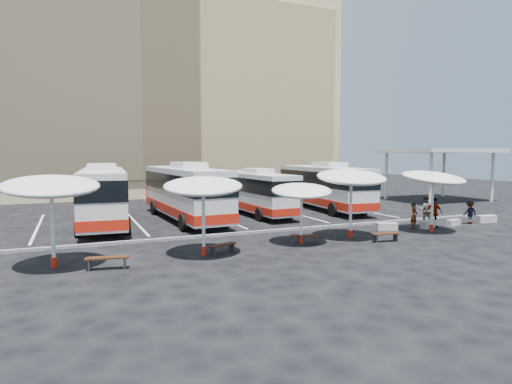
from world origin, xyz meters
name	(u,v)px	position (x,y,z in m)	size (l,w,h in m)	color
ground	(261,235)	(0.00, 0.00, 0.00)	(120.00, 120.00, 0.00)	black
sandstone_building	(156,89)	(0.00, 31.87, 12.63)	(42.00, 18.25, 29.60)	tan
service_canopy	(439,152)	(24.00, 10.00, 4.87)	(10.00, 8.00, 5.20)	silver
curb_divider	(257,232)	(0.00, 0.50, 0.07)	(34.00, 0.25, 0.15)	black
bay_lines	(217,216)	(0.00, 8.00, 0.01)	(24.15, 12.00, 0.01)	white
bus_0	(103,193)	(-8.04, 7.47, 2.07)	(3.68, 12.92, 4.05)	silver
bus_1	(184,191)	(-2.68, 7.17, 2.10)	(3.43, 13.04, 4.10)	silver
bus_2	(252,191)	(2.97, 8.31, 1.82)	(2.93, 11.32, 3.57)	silver
bus_3	(323,185)	(9.55, 8.55, 2.04)	(3.67, 12.78, 4.00)	silver
sunshade_0	(51,186)	(-10.68, -3.25, 3.33)	(4.08, 4.12, 3.92)	silver
sunshade_1	(203,186)	(-4.45, -3.58, 3.17)	(4.45, 4.48, 3.73)	silver
sunshade_2	(302,191)	(0.90, -3.14, 2.75)	(3.98, 4.00, 3.24)	silver
sunshade_3	(351,178)	(4.16, -2.84, 3.35)	(4.54, 4.58, 3.95)	silver
sunshade_4	(433,178)	(9.82, -3.14, 3.22)	(3.99, 4.03, 3.79)	silver
wood_bench_0	(107,260)	(-8.71, -4.39, 0.39)	(1.73, 0.72, 0.51)	black
wood_bench_1	(222,246)	(-3.54, -3.55, 0.34)	(1.47, 0.87, 0.44)	black
wood_bench_2	(305,237)	(1.08, -3.16, 0.34)	(1.50, 0.96, 0.45)	black
wood_bench_3	(386,235)	(5.27, -4.44, 0.36)	(1.55, 0.61, 0.46)	black
conc_bench_0	(387,227)	(7.65, -1.76, 0.23)	(1.22, 0.41, 0.46)	#979792
conc_bench_1	(428,224)	(10.60, -2.12, 0.25)	(1.31, 0.44, 0.49)	#979792
conc_bench_2	(453,223)	(12.76, -2.11, 0.20)	(1.07, 0.36, 0.40)	#979792
conc_bench_3	(486,219)	(15.90, -2.03, 0.25)	(1.32, 0.44, 0.50)	#979792
passenger_0	(414,216)	(9.50, -2.03, 0.81)	(0.59, 0.39, 1.62)	black
passenger_1	(426,210)	(11.63, -0.85, 0.95)	(0.92, 0.72, 1.89)	black
passenger_2	(434,213)	(11.11, -2.06, 0.94)	(1.10, 0.46, 1.87)	black
passenger_3	(470,212)	(14.37, -1.98, 0.78)	(1.01, 0.58, 1.57)	black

